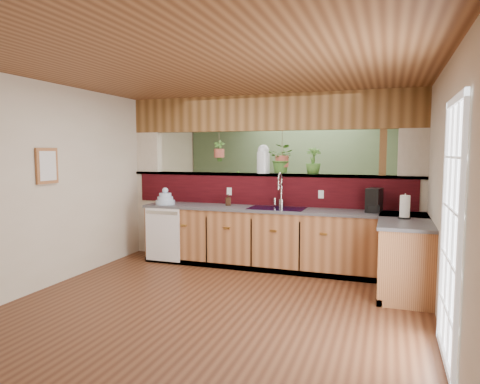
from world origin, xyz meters
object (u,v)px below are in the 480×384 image
(faucet, at_px, (280,188))
(glass_jar, at_px, (263,159))
(shelving_console, at_px, (261,212))
(paper_towel, at_px, (405,207))
(soap_dispenser, at_px, (228,200))
(dish_stack, at_px, (165,199))
(coffee_maker, at_px, (374,201))

(faucet, height_order, glass_jar, glass_jar)
(faucet, height_order, shelving_console, faucet)
(paper_towel, bearing_deg, soap_dispenser, 168.55)
(glass_jar, distance_m, shelving_console, 2.28)
(dish_stack, bearing_deg, faucet, 8.47)
(faucet, bearing_deg, shelving_console, 113.40)
(soap_dispenser, relative_size, shelving_console, 0.13)
(dish_stack, height_order, coffee_maker, coffee_maker)
(faucet, height_order, dish_stack, faucet)
(faucet, relative_size, coffee_maker, 1.60)
(dish_stack, height_order, paper_towel, paper_towel)
(faucet, bearing_deg, paper_towel, -18.63)
(faucet, height_order, paper_towel, faucet)
(faucet, distance_m, glass_jar, 0.59)
(coffee_maker, bearing_deg, dish_stack, -164.41)
(faucet, relative_size, shelving_console, 0.40)
(glass_jar, bearing_deg, soap_dispenser, -148.49)
(soap_dispenser, height_order, paper_towel, paper_towel)
(dish_stack, bearing_deg, glass_jar, 18.61)
(dish_stack, distance_m, soap_dispenser, 1.00)
(soap_dispenser, height_order, shelving_console, soap_dispenser)
(glass_jar, bearing_deg, faucet, -34.22)
(faucet, relative_size, dish_stack, 1.73)
(faucet, xyz_separation_m, coffee_maker, (1.35, -0.10, -0.13))
(glass_jar, height_order, shelving_console, glass_jar)
(dish_stack, xyz_separation_m, soap_dispenser, (0.98, 0.20, 0.01))
(faucet, relative_size, paper_towel, 1.70)
(soap_dispenser, bearing_deg, shelving_console, 92.87)
(faucet, bearing_deg, dish_stack, -171.53)
(coffee_maker, distance_m, shelving_console, 3.22)
(dish_stack, relative_size, coffee_maker, 0.92)
(coffee_maker, distance_m, glass_jar, 1.80)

